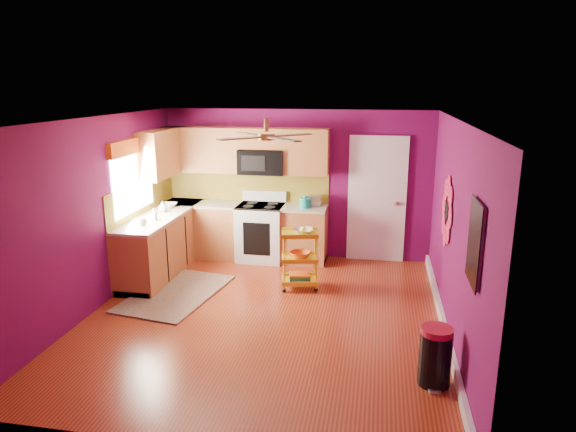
# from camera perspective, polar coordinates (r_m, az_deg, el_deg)

# --- Properties ---
(ground) EXTENTS (5.00, 5.00, 0.00)m
(ground) POSITION_cam_1_polar(r_m,az_deg,el_deg) (6.74, -2.57, -11.05)
(ground) COLOR maroon
(ground) RESTS_ON ground
(room_envelope) EXTENTS (4.54, 5.04, 2.52)m
(room_envelope) POSITION_cam_1_polar(r_m,az_deg,el_deg) (6.21, -2.49, 2.66)
(room_envelope) COLOR #600A48
(room_envelope) RESTS_ON ground
(lower_cabinets) EXTENTS (2.81, 2.31, 0.94)m
(lower_cabinets) POSITION_cam_1_polar(r_m,az_deg,el_deg) (8.57, -8.74, -2.43)
(lower_cabinets) COLOR #965429
(lower_cabinets) RESTS_ON ground
(electric_range) EXTENTS (0.76, 0.66, 1.13)m
(electric_range) POSITION_cam_1_polar(r_m,az_deg,el_deg) (8.67, -3.00, -1.74)
(electric_range) COLOR white
(electric_range) RESTS_ON ground
(upper_cabinetry) EXTENTS (2.80, 2.30, 1.26)m
(upper_cabinetry) POSITION_cam_1_polar(r_m,az_deg,el_deg) (8.58, -7.66, 6.98)
(upper_cabinetry) COLOR #965429
(upper_cabinetry) RESTS_ON ground
(left_window) EXTENTS (0.08, 1.35, 1.08)m
(left_window) POSITION_cam_1_polar(r_m,az_deg,el_deg) (7.93, -16.90, 5.41)
(left_window) COLOR white
(left_window) RESTS_ON ground
(panel_door) EXTENTS (0.95, 0.11, 2.15)m
(panel_door) POSITION_cam_1_polar(r_m,az_deg,el_deg) (8.60, 9.84, 1.67)
(panel_door) COLOR white
(panel_door) RESTS_ON ground
(right_wall_art) EXTENTS (0.04, 2.74, 1.04)m
(right_wall_art) POSITION_cam_1_polar(r_m,az_deg,el_deg) (5.84, 18.34, -0.75)
(right_wall_art) COLOR black
(right_wall_art) RESTS_ON ground
(ceiling_fan) EXTENTS (1.01, 1.01, 0.26)m
(ceiling_fan) POSITION_cam_1_polar(r_m,az_deg,el_deg) (6.31, -2.40, 8.89)
(ceiling_fan) COLOR #BF8C3F
(ceiling_fan) RESTS_ON ground
(shag_rug) EXTENTS (1.32, 1.87, 0.02)m
(shag_rug) POSITION_cam_1_polar(r_m,az_deg,el_deg) (7.55, -12.34, -8.38)
(shag_rug) COLOR black
(shag_rug) RESTS_ON ground
(rolling_cart) EXTENTS (0.58, 0.47, 0.94)m
(rolling_cart) POSITION_cam_1_polar(r_m,az_deg,el_deg) (7.42, 1.37, -4.56)
(rolling_cart) COLOR yellow
(rolling_cart) RESTS_ON ground
(trash_can) EXTENTS (0.39, 0.39, 0.61)m
(trash_can) POSITION_cam_1_polar(r_m,az_deg,el_deg) (5.43, 16.04, -14.73)
(trash_can) COLOR black
(trash_can) RESTS_ON ground
(teal_kettle) EXTENTS (0.18, 0.18, 0.21)m
(teal_kettle) POSITION_cam_1_polar(r_m,az_deg,el_deg) (8.35, 1.90, 1.48)
(teal_kettle) COLOR teal
(teal_kettle) RESTS_ON lower_cabinets
(toaster) EXTENTS (0.22, 0.15, 0.18)m
(toaster) POSITION_cam_1_polar(r_m,az_deg,el_deg) (8.50, 2.97, 1.75)
(toaster) COLOR beige
(toaster) RESTS_ON lower_cabinets
(soap_bottle_a) EXTENTS (0.08, 0.08, 0.18)m
(soap_bottle_a) POSITION_cam_1_polar(r_m,az_deg,el_deg) (7.83, -14.71, 0.16)
(soap_bottle_a) COLOR #EA3F72
(soap_bottle_a) RESTS_ON lower_cabinets
(soap_bottle_b) EXTENTS (0.13, 0.13, 0.17)m
(soap_bottle_b) POSITION_cam_1_polar(r_m,az_deg,el_deg) (8.32, -13.75, 1.02)
(soap_bottle_b) COLOR white
(soap_bottle_b) RESTS_ON lower_cabinets
(counter_dish) EXTENTS (0.26, 0.26, 0.06)m
(counter_dish) POSITION_cam_1_polar(r_m,az_deg,el_deg) (8.63, -13.11, 1.18)
(counter_dish) COLOR white
(counter_dish) RESTS_ON lower_cabinets
(counter_cup) EXTENTS (0.13, 0.13, 0.10)m
(counter_cup) POSITION_cam_1_polar(r_m,az_deg,el_deg) (7.60, -15.87, -0.64)
(counter_cup) COLOR white
(counter_cup) RESTS_ON lower_cabinets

